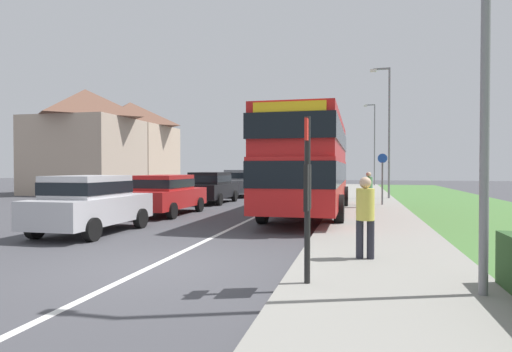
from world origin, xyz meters
The scene contains 16 objects.
ground_plane centered at (0.00, 0.00, 0.00)m, with size 120.00×120.00×0.00m, color #424247.
lane_marking_centre centered at (0.00, 8.00, 0.00)m, with size 0.14×60.00×0.01m, color silver.
pavement_near_side centered at (4.20, 6.00, 0.06)m, with size 3.20×68.00×0.12m, color gray.
double_decker_bus centered at (1.92, 9.46, 2.14)m, with size 2.80×10.61×3.70m.
parked_car_silver centered at (-3.56, 3.32, 0.90)m, with size 1.87×3.98×1.63m.
parked_car_red centered at (-3.60, 8.27, 0.87)m, with size 1.89×4.40×1.56m.
parked_car_black centered at (-3.72, 13.97, 0.90)m, with size 1.93×4.30×1.62m.
parked_car_grey centered at (-3.60, 19.49, 0.94)m, with size 1.90×4.34×1.72m.
pedestrian_at_stop centered at (3.87, 1.06, 0.98)m, with size 0.34×0.34×1.67m.
pedestrian_walking_away centered at (4.21, 12.05, 0.98)m, with size 0.34×0.34×1.67m.
bus_stop_sign centered at (3.00, -0.91, 1.54)m, with size 0.09×0.52×2.60m.
cycle_route_sign centered at (4.88, 13.67, 1.43)m, with size 0.44×0.08×2.52m.
street_lamp_near centered at (5.28, -0.96, 4.07)m, with size 1.14×0.20×7.06m.
street_lamp_mid centered at (5.39, 18.29, 4.33)m, with size 1.14×0.20×7.56m.
street_lamp_far centered at (5.32, 37.47, 4.69)m, with size 1.14×0.20×8.26m.
house_terrace_far_side centered at (-15.31, 23.01, 3.75)m, with size 6.59×12.40×7.50m.
Camera 1 is at (3.72, -7.29, 1.83)m, focal length 30.09 mm.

